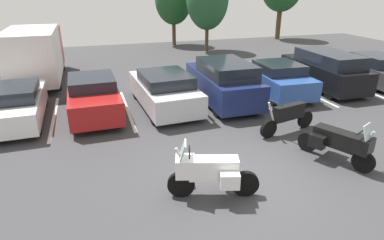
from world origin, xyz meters
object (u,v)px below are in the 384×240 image
(motorcycle_second, at_px, (288,116))
(car_charcoal, at_px, (371,69))
(motorcycle_touring, at_px, (210,172))
(car_navy, at_px, (223,82))
(car_silver, at_px, (164,90))
(car_black, at_px, (325,70))
(motorcycle_third, at_px, (339,142))
(car_red, at_px, (93,95))
(car_white, at_px, (15,104))
(car_blue, at_px, (275,78))
(box_truck, at_px, (36,53))

(motorcycle_second, bearing_deg, car_charcoal, 28.95)
(motorcycle_second, xyz_separation_m, car_charcoal, (7.38, 4.08, 0.13))
(motorcycle_touring, xyz_separation_m, car_navy, (2.89, 6.20, 0.23))
(car_silver, bearing_deg, car_black, 3.08)
(motorcycle_third, relative_size, car_red, 0.43)
(motorcycle_third, xyz_separation_m, car_black, (4.35, 6.27, 0.25))
(motorcycle_touring, bearing_deg, car_charcoal, 31.04)
(motorcycle_touring, height_order, car_white, motorcycle_touring)
(motorcycle_second, bearing_deg, car_white, 157.10)
(motorcycle_touring, height_order, car_charcoal, car_charcoal)
(motorcycle_touring, bearing_deg, motorcycle_third, 6.31)
(motorcycle_third, relative_size, car_blue, 0.46)
(motorcycle_touring, xyz_separation_m, car_silver, (0.36, 6.28, 0.07))
(car_black, bearing_deg, motorcycle_second, -138.32)
(car_charcoal, bearing_deg, motorcycle_touring, -148.96)
(car_silver, distance_m, car_navy, 2.54)
(car_blue, distance_m, car_black, 2.74)
(motorcycle_third, bearing_deg, motorcycle_second, 95.94)
(car_white, height_order, car_navy, car_navy)
(car_black, xyz_separation_m, car_charcoal, (2.81, 0.01, -0.17))
(car_red, bearing_deg, motorcycle_third, -43.57)
(motorcycle_third, height_order, car_silver, car_silver)
(car_navy, bearing_deg, box_truck, 143.10)
(car_blue, bearing_deg, motorcycle_third, -104.67)
(motorcycle_third, xyz_separation_m, car_red, (-6.41, 6.10, 0.09))
(motorcycle_touring, distance_m, motorcycle_second, 4.61)
(car_red, bearing_deg, car_navy, -3.70)
(car_navy, height_order, car_black, car_navy)
(car_red, height_order, box_truck, box_truck)
(car_white, height_order, car_black, car_black)
(motorcycle_touring, distance_m, car_blue, 8.67)
(motorcycle_third, distance_m, car_blue, 6.37)
(car_white, height_order, car_charcoal, car_charcoal)
(car_white, relative_size, box_truck, 0.70)
(motorcycle_touring, bearing_deg, car_silver, 86.74)
(car_navy, height_order, box_truck, box_truck)
(car_silver, distance_m, car_blue, 5.27)
(car_red, distance_m, car_blue, 8.02)
(car_black, bearing_deg, car_white, -178.68)
(car_white, distance_m, car_blue, 10.75)
(motorcycle_second, relative_size, car_red, 0.48)
(car_red, height_order, car_black, car_black)
(motorcycle_touring, height_order, motorcycle_third, motorcycle_touring)
(car_silver, relative_size, car_navy, 1.00)
(car_blue, bearing_deg, car_silver, -176.50)
(car_blue, distance_m, box_truck, 11.91)
(car_navy, bearing_deg, motorcycle_second, -76.01)
(car_black, bearing_deg, car_red, -179.10)
(car_red, xyz_separation_m, car_charcoal, (13.57, 0.18, -0.01))
(car_red, bearing_deg, car_silver, -5.42)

